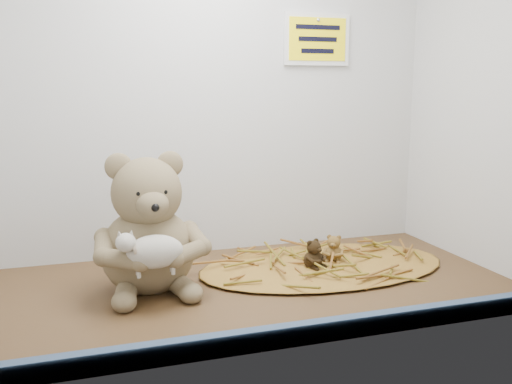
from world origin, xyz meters
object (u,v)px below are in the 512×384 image
object	(u,v)px
toy_lamb	(155,252)
main_teddy	(147,222)
mini_teddy_brown	(313,252)
mini_teddy_tan	(334,247)

from	to	relation	value
toy_lamb	main_teddy	bearing A→B (deg)	90.00
mini_teddy_brown	toy_lamb	bearing A→B (deg)	167.38
main_teddy	mini_teddy_tan	xyz separation A→B (cm)	(45.14, 3.80, -10.37)
mini_teddy_tan	mini_teddy_brown	bearing A→B (deg)	-119.71
main_teddy	mini_teddy_tan	distance (cm)	46.47
toy_lamb	mini_teddy_brown	xyz separation A→B (cm)	(38.25, 11.11, -6.83)
toy_lamb	mini_teddy_tan	distance (cm)	47.90
toy_lamb	mini_teddy_brown	distance (cm)	40.41
main_teddy	mini_teddy_brown	size ratio (longest dim) A/B	4.32
toy_lamb	mini_teddy_tan	bearing A→B (deg)	17.72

